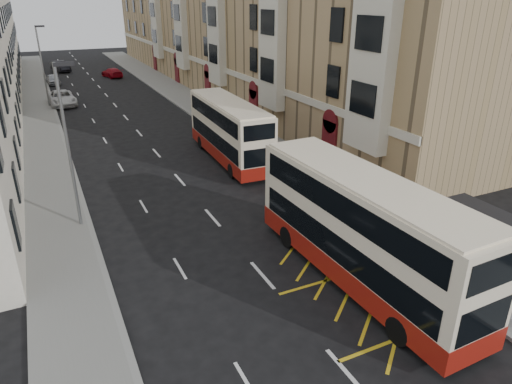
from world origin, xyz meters
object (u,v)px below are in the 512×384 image
double_decker_front (362,230)px  bus_shelter (500,235)px  car_silver (53,79)px  street_lamp_far (42,62)px  car_red (112,73)px  pedestrian_far (412,226)px  car_dark (60,66)px  pedestrian_near (438,247)px  white_van (62,98)px  pedestrian_mid (481,254)px  street_lamp_near (68,139)px  double_decker_rear (229,131)px

double_decker_front → bus_shelter: bearing=-27.7°
car_silver → street_lamp_far: bearing=-99.3°
street_lamp_far → car_red: size_ratio=1.78×
pedestrian_far → car_dark: size_ratio=0.40×
street_lamp_far → pedestrian_near: size_ratio=4.44×
double_decker_front → car_red: 56.79m
pedestrian_near → white_van: size_ratio=0.33×
bus_shelter → pedestrian_far: size_ratio=2.22×
double_decker_front → pedestrian_mid: size_ratio=6.45×
street_lamp_far → pedestrian_far: street_lamp_far is taller
car_dark → car_red: size_ratio=1.07×
car_silver → car_red: car_red is taller
pedestrian_mid → street_lamp_far: bearing=120.6°
pedestrian_mid → car_dark: 68.45m
street_lamp_near → white_van: bearing=87.6°
street_lamp_far → pedestrian_far: 41.31m
white_van → street_lamp_far: bearing=-168.4°
street_lamp_near → car_silver: (1.15, 44.23, -3.99)m
bus_shelter → car_red: (-5.50, 59.18, -1.49)m
street_lamp_far → white_van: bearing=14.8°
pedestrian_far → car_red: (-4.41, 55.63, -0.45)m
bus_shelter → pedestrian_near: (-1.39, 1.66, -1.09)m
pedestrian_mid → car_red: bearing=106.7°
double_decker_front → car_red: bearing=89.0°
bus_shelter → street_lamp_far: bearing=109.1°
double_decker_rear → pedestrian_far: 15.36m
pedestrian_far → car_red: pedestrian_far is taller
double_decker_rear → pedestrian_far: bearing=-77.0°
pedestrian_far → car_silver: 54.51m
pedestrian_far → car_red: bearing=-85.2°
street_lamp_near → pedestrian_near: bearing=-38.9°
pedestrian_mid → white_van: 44.26m
car_red → pedestrian_mid: bearing=81.8°
pedestrian_mid → car_dark: pedestrian_mid is taller
double_decker_front → car_dark: (-6.89, 65.53, -1.53)m
pedestrian_mid → car_dark: bearing=111.3°
street_lamp_far → pedestrian_mid: size_ratio=4.50×
pedestrian_near → pedestrian_mid: 1.67m
pedestrian_near → double_decker_rear: bearing=-99.1°
pedestrian_near → car_silver: bearing=-95.3°
double_decker_rear → car_dark: size_ratio=2.23×
double_decker_rear → pedestrian_far: (2.88, -15.05, -1.05)m
pedestrian_far → car_dark: (-10.74, 64.40, -0.32)m
car_red → white_van: bearing=51.0°
double_decker_front → car_silver: (-8.61, 54.20, -1.67)m
double_decker_front → pedestrian_far: size_ratio=6.01×
double_decker_front → pedestrian_mid: bearing=-23.7°
double_decker_front → street_lamp_near: bearing=132.8°
bus_shelter → double_decker_front: double_decker_front is taller
street_lamp_far → car_silver: (1.15, 14.23, -3.99)m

